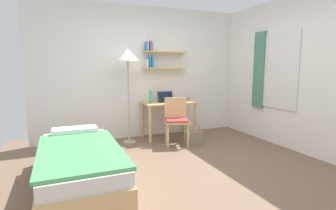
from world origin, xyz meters
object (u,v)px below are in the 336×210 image
Objects in this scene: laptop at (166,99)px; book_stack at (184,99)px; handbag at (194,137)px; standing_lamp at (128,60)px; desk at (169,108)px; bed at (80,165)px; desk_chair at (176,119)px; water_bottle at (151,97)px.

laptop is 1.34× the size of book_stack.
handbag is at bearing -99.94° from book_stack.
desk is at bearing 5.07° from standing_lamp.
bed is at bearing -143.71° from book_stack.
desk_chair is 1.39m from standing_lamp.
book_stack is (0.42, 0.56, 0.27)m from desk_chair.
desk_chair is 0.62m from laptop.
standing_lamp is (-0.83, -0.07, 0.96)m from desk.
water_bottle is at bearing 134.54° from handbag.
laptop is at bearing 8.21° from water_bottle.
laptop is 1.40× the size of water_bottle.
desk reaches higher than handbag.
water_bottle is 0.59× the size of handbag.
desk is 1.22× the size of desk_chair.
desk_chair is 0.48m from handbag.
handbag is at bearing -70.46° from desk.
standing_lamp is at bearing 56.19° from bed.
desk is 1.27m from standing_lamp.
standing_lamp is at bearing -174.93° from desk.
handbag is at bearing -25.49° from desk_chair.
desk_chair is 3.44× the size of book_stack.
desk is at bearing 40.55° from bed.
laptop is (0.02, 0.54, 0.29)m from desk_chair.
book_stack is (0.75, 0.06, -0.09)m from water_bottle.
desk is 0.53m from desk_chair.
desk_chair is (-0.06, -0.52, -0.11)m from desk.
book_stack reaches higher than bed.
water_bottle reaches higher than book_stack.
bed is 2.25× the size of desk_chair.
bed reaches higher than handbag.
desk_chair is at bearing 30.71° from bed.
bed is 2.76m from book_stack.
standing_lamp reaches higher than desk_chair.
desk_chair is at bearing -96.94° from desk.
handbag is at bearing 23.76° from bed.
handbag is (0.62, -0.63, -0.71)m from water_bottle.
water_bottle is 1.13m from handbag.
desk_chair is 2.58× the size of laptop.
water_bottle is at bearing 46.91° from bed.
laptop is 0.82× the size of handbag.
water_bottle is (-0.39, -0.03, 0.25)m from desk.
desk is at bearing -173.79° from book_stack.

